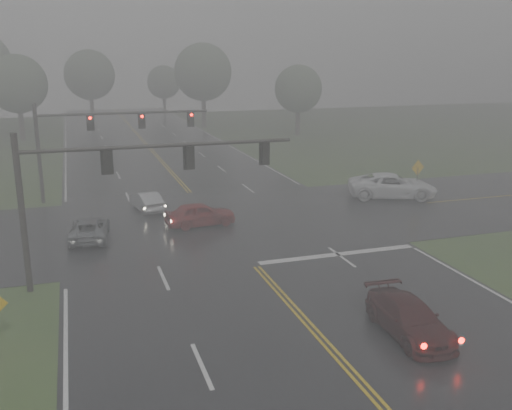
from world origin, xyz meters
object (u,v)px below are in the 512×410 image
object	(u,v)px
sedan_silver	(147,210)
pickup_white	(392,198)
sedan_red	(201,226)
car_grey	(90,239)
signal_gantry_far	(93,132)
sedan_maroon	(408,335)
signal_gantry_near	(111,177)

from	to	relation	value
sedan_silver	pickup_white	xyz separation A→B (m)	(17.12, -1.95, 0.00)
sedan_red	car_grey	bearing A→B (deg)	91.39
sedan_silver	signal_gantry_far	size ratio (longest dim) A/B	0.32
sedan_maroon	pickup_white	xyz separation A→B (m)	(10.30, 18.34, 0.00)
car_grey	pickup_white	size ratio (longest dim) A/B	0.70
sedan_silver	sedan_maroon	bearing A→B (deg)	98.44
sedan_red	signal_gantry_near	world-z (taller)	signal_gantry_near
sedan_maroon	signal_gantry_far	world-z (taller)	signal_gantry_far
signal_gantry_far	sedan_maroon	bearing A→B (deg)	-68.33
sedan_maroon	pickup_white	size ratio (longest dim) A/B	0.72
sedan_silver	pickup_white	distance (m)	17.23
sedan_maroon	sedan_silver	distance (m)	21.40
sedan_maroon	car_grey	size ratio (longest dim) A/B	1.03
sedan_silver	signal_gantry_near	xyz separation A→B (m)	(-2.85, -11.78, 4.81)
car_grey	signal_gantry_far	size ratio (longest dim) A/B	0.37
sedan_red	sedan_silver	size ratio (longest dim) A/B	1.12
sedan_maroon	signal_gantry_far	distance (m)	26.78
signal_gantry_near	car_grey	bearing A→B (deg)	98.18
sedan_red	signal_gantry_near	size ratio (longest dim) A/B	0.35
sedan_red	signal_gantry_far	world-z (taller)	signal_gantry_far
signal_gantry_near	pickup_white	bearing A→B (deg)	26.19
car_grey	pickup_white	world-z (taller)	pickup_white
sedan_red	sedan_silver	bearing A→B (deg)	25.23
signal_gantry_far	car_grey	bearing A→B (deg)	-95.38
sedan_red	car_grey	size ratio (longest dim) A/B	0.96
car_grey	sedan_red	bearing A→B (deg)	-167.20
car_grey	signal_gantry_near	size ratio (longest dim) A/B	0.36
sedan_maroon	signal_gantry_near	bearing A→B (deg)	141.03
sedan_silver	sedan_red	bearing A→B (deg)	109.69
car_grey	pickup_white	xyz separation A→B (m)	(20.92, 3.25, 0.00)
sedan_red	pickup_white	bearing A→B (deg)	-84.53
sedan_maroon	sedan_silver	world-z (taller)	sedan_maroon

